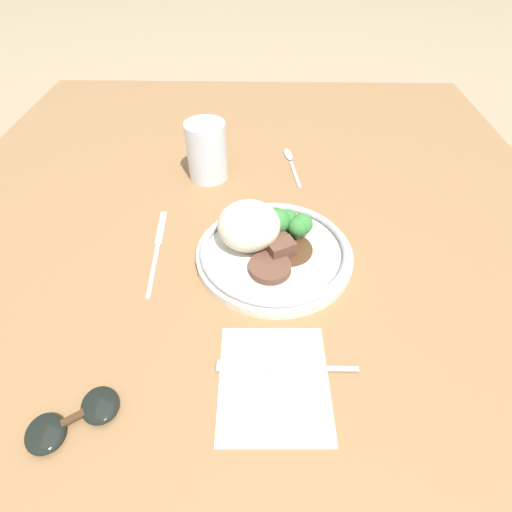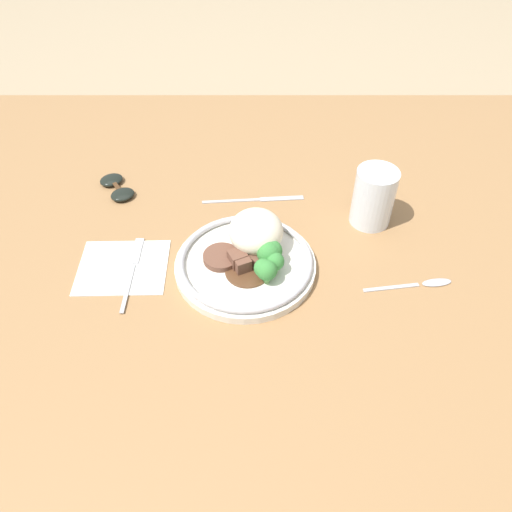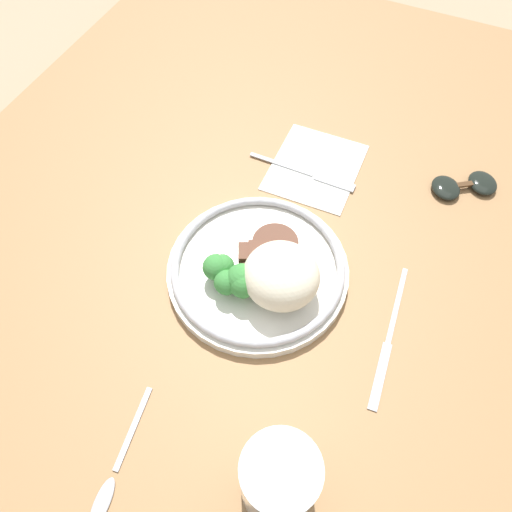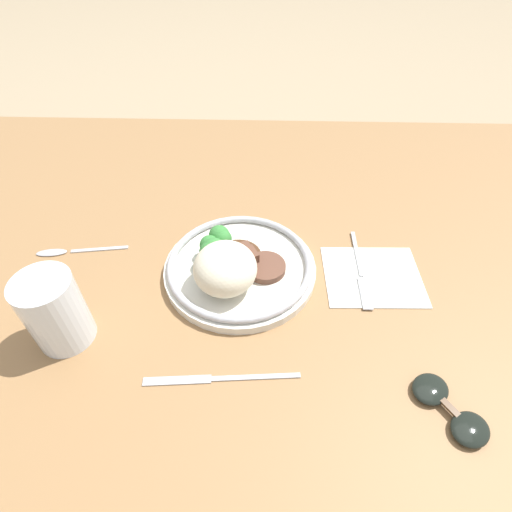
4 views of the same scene
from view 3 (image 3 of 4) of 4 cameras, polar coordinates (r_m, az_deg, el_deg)
ground_plane at (r=0.72m, az=3.22°, el=-5.96°), size 8.00×8.00×0.00m
dining_table at (r=0.71m, az=3.29°, el=-5.36°), size 1.53×1.21×0.03m
napkin at (r=0.84m, az=6.80°, el=10.04°), size 0.16×0.14×0.00m
plate at (r=0.68m, az=0.63°, el=-1.67°), size 0.25×0.25×0.09m
juice_glass at (r=0.56m, az=2.61°, el=-24.27°), size 0.08×0.08×0.12m
fork at (r=0.82m, az=6.39°, el=9.24°), size 0.02×0.18×0.00m
knife at (r=0.68m, az=14.92°, el=-9.21°), size 0.21×0.03×0.00m
spoon at (r=0.64m, az=-16.31°, el=-23.63°), size 0.16×0.03×0.01m
sunglasses at (r=0.86m, az=22.70°, el=7.46°), size 0.10×0.11×0.02m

